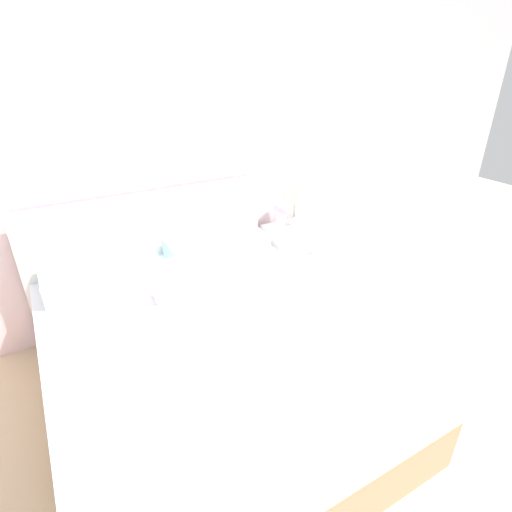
% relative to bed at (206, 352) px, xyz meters
% --- Properties ---
extents(ground_plane, '(12.00, 12.00, 0.00)m').
position_rel_bed_xyz_m(ground_plane, '(0.00, 0.96, -0.29)').
color(ground_plane, '#CCB28E').
extents(wall_back, '(8.00, 0.06, 2.60)m').
position_rel_bed_xyz_m(wall_back, '(0.00, 1.03, 1.01)').
color(wall_back, silver).
rests_on(wall_back, ground_plane).
extents(bed, '(1.76, 2.06, 1.02)m').
position_rel_bed_xyz_m(bed, '(0.00, 0.00, 0.00)').
color(bed, tan).
rests_on(bed, ground_plane).
extents(nightstand, '(0.43, 0.45, 0.59)m').
position_rel_bed_xyz_m(nightstand, '(1.14, 0.72, 0.00)').
color(nightstand, white).
rests_on(nightstand, ground_plane).
extents(table_lamp, '(0.20, 0.20, 0.35)m').
position_rel_bed_xyz_m(table_lamp, '(1.19, 0.82, 0.54)').
color(table_lamp, white).
rests_on(table_lamp, nightstand).
extents(flower_vase, '(0.13, 0.13, 0.27)m').
position_rel_bed_xyz_m(flower_vase, '(1.00, 0.73, 0.47)').
color(flower_vase, white).
rests_on(flower_vase, nightstand).
extents(alarm_clock, '(0.08, 0.05, 0.07)m').
position_rel_bed_xyz_m(alarm_clock, '(1.25, 0.61, 0.33)').
color(alarm_clock, white).
rests_on(alarm_clock, nightstand).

